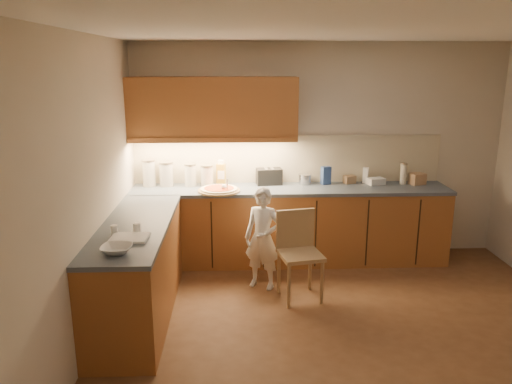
% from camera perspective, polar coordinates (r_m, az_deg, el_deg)
% --- Properties ---
extents(room, '(4.54, 4.50, 2.62)m').
position_cam_1_polar(room, '(4.20, 11.69, 4.91)').
color(room, '#56351D').
rests_on(room, ground).
extents(l_counter, '(3.77, 2.62, 0.92)m').
position_cam_1_polar(l_counter, '(5.60, -1.28, -5.24)').
color(l_counter, '#9A5B2C').
rests_on(l_counter, ground).
extents(backsplash, '(3.75, 0.02, 0.58)m').
position_cam_1_polar(backsplash, '(6.14, 3.68, 3.79)').
color(backsplash, beige).
rests_on(backsplash, l_counter).
extents(upper_cabinets, '(1.95, 0.36, 0.73)m').
position_cam_1_polar(upper_cabinets, '(5.87, -4.95, 9.55)').
color(upper_cabinets, '#9A5B2C').
rests_on(upper_cabinets, ground).
extents(pizza_on_board, '(0.48, 0.48, 0.20)m').
position_cam_1_polar(pizza_on_board, '(5.74, -4.23, 0.26)').
color(pizza_on_board, '#A88954').
rests_on(pizza_on_board, l_counter).
extents(child, '(0.48, 0.41, 1.10)m').
position_cam_1_polar(child, '(5.31, 0.79, -5.33)').
color(child, white).
rests_on(child, ground).
extents(wooden_chair, '(0.48, 0.48, 0.90)m').
position_cam_1_polar(wooden_chair, '(5.14, 4.85, -6.40)').
color(wooden_chair, '#A58557').
rests_on(wooden_chair, ground).
extents(mixing_bowl, '(0.26, 0.26, 0.06)m').
position_cam_1_polar(mixing_bowl, '(4.06, -15.65, -6.31)').
color(mixing_bowl, white).
rests_on(mixing_bowl, l_counter).
extents(canister_a, '(0.16, 0.16, 0.32)m').
position_cam_1_polar(canister_a, '(6.09, -12.13, 2.18)').
color(canister_a, silver).
rests_on(canister_a, l_counter).
extents(canister_b, '(0.17, 0.17, 0.30)m').
position_cam_1_polar(canister_b, '(6.06, -10.21, 2.07)').
color(canister_b, beige).
rests_on(canister_b, l_counter).
extents(canister_c, '(0.15, 0.15, 0.27)m').
position_cam_1_polar(canister_c, '(6.01, -7.50, 1.98)').
color(canister_c, white).
rests_on(canister_c, l_counter).
extents(canister_d, '(0.16, 0.16, 0.26)m').
position_cam_1_polar(canister_d, '(6.00, -5.63, 1.92)').
color(canister_d, beige).
rests_on(canister_d, l_counter).
extents(oil_jug, '(0.11, 0.09, 0.30)m').
position_cam_1_polar(oil_jug, '(6.03, -4.01, 2.12)').
color(oil_jug, gold).
rests_on(oil_jug, l_counter).
extents(toaster, '(0.32, 0.20, 0.20)m').
position_cam_1_polar(toaster, '(6.05, 1.51, 1.78)').
color(toaster, black).
rests_on(toaster, l_counter).
extents(steel_pot, '(0.16, 0.16, 0.12)m').
position_cam_1_polar(steel_pot, '(6.10, 5.60, 1.48)').
color(steel_pot, '#BCBDC2').
rests_on(steel_pot, l_counter).
extents(blue_box, '(0.13, 0.11, 0.22)m').
position_cam_1_polar(blue_box, '(6.12, 7.99, 1.89)').
color(blue_box, '#2E4A8C').
rests_on(blue_box, l_counter).
extents(card_box_a, '(0.16, 0.13, 0.10)m').
position_cam_1_polar(card_box_a, '(6.22, 10.65, 1.42)').
color(card_box_a, tan).
rests_on(card_box_a, l_counter).
extents(white_bottle, '(0.08, 0.08, 0.19)m').
position_cam_1_polar(white_bottle, '(6.27, 12.42, 1.88)').
color(white_bottle, white).
rests_on(white_bottle, l_counter).
extents(flat_pack, '(0.23, 0.19, 0.08)m').
position_cam_1_polar(flat_pack, '(6.23, 13.53, 1.21)').
color(flat_pack, silver).
rests_on(flat_pack, l_counter).
extents(tall_jar, '(0.08, 0.08, 0.26)m').
position_cam_1_polar(tall_jar, '(6.32, 16.49, 2.03)').
color(tall_jar, silver).
rests_on(tall_jar, l_counter).
extents(card_box_b, '(0.21, 0.19, 0.14)m').
position_cam_1_polar(card_box_b, '(6.37, 17.95, 1.44)').
color(card_box_b, tan).
rests_on(card_box_b, l_counter).
extents(dough_cloth, '(0.31, 0.25, 0.02)m').
position_cam_1_polar(dough_cloth, '(4.34, -14.27, -5.10)').
color(dough_cloth, white).
rests_on(dough_cloth, l_counter).
extents(spice_jar_a, '(0.08, 0.08, 0.08)m').
position_cam_1_polar(spice_jar_a, '(4.48, -15.88, -4.18)').
color(spice_jar_a, white).
rests_on(spice_jar_a, l_counter).
extents(spice_jar_b, '(0.08, 0.08, 0.09)m').
position_cam_1_polar(spice_jar_b, '(4.47, -13.47, -4.02)').
color(spice_jar_b, white).
rests_on(spice_jar_b, l_counter).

